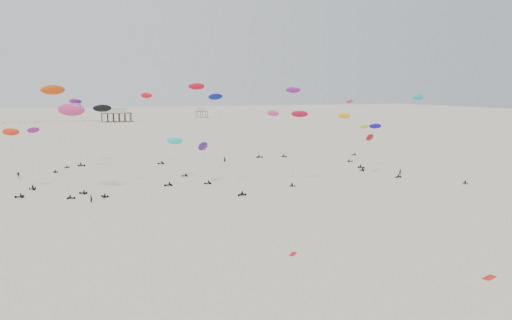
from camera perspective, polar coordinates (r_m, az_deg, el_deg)
name	(u,v)px	position (r m, az deg, el deg)	size (l,w,h in m)	color
ground_plane	(169,142)	(224.28, -9.94, 2.03)	(900.00, 900.00, 0.00)	beige
pavilion_main	(116,116)	(371.19, -15.68, 4.88)	(21.00, 13.00, 9.80)	brown
pavilion_small	(202,113)	(412.22, -6.24, 5.32)	(9.00, 7.00, 8.00)	brown
pier_fence	(37,122)	(370.88, -23.70, 3.96)	(80.20, 0.20, 1.50)	black
rig_0	(371,140)	(153.82, 12.96, 2.29)	(9.06, 4.63, 13.30)	black
rig_1	(431,121)	(136.04, 19.40, 4.23)	(8.86, 13.85, 24.02)	black
rig_2	(13,148)	(125.62, -26.01, 1.20)	(5.14, 12.35, 16.02)	black
rig_3	(33,154)	(134.28, -24.11, 0.62)	(3.64, 16.76, 18.12)	black
rig_4	(292,101)	(174.00, 4.09, 6.74)	(8.01, 6.18, 24.28)	black
rig_5	(74,111)	(165.71, -20.06, 5.33)	(6.66, 12.96, 21.42)	black
rig_6	(270,124)	(171.57, 1.59, 4.18)	(8.77, 4.99, 16.31)	black
rig_7	(350,122)	(163.39, 10.66, 4.23)	(3.28, 3.46, 20.09)	black
rig_8	(68,114)	(154.97, -20.64, 4.97)	(8.48, 8.50, 19.30)	black
rig_9	(362,133)	(182.03, 12.00, 3.03)	(7.53, 3.00, 10.94)	black
rig_10	(151,116)	(159.33, -11.91, 4.94)	(6.46, 6.31, 22.38)	black
rig_11	(79,133)	(163.16, -19.60, 2.96)	(3.68, 9.08, 19.29)	black
rig_12	(374,143)	(139.97, 13.34, 1.89)	(7.31, 10.65, 12.52)	black
rig_13	(204,151)	(124.03, -6.00, 0.98)	(4.37, 4.80, 10.51)	black
rig_14	(55,102)	(119.57, -22.01, 6.16)	(6.43, 10.86, 24.73)	black
rig_15	(73,115)	(117.91, -20.17, 4.83)	(10.30, 11.28, 20.99)	black
rig_16	(298,130)	(123.07, 4.80, 3.45)	(6.83, 7.08, 18.33)	black
rig_17	(99,124)	(122.80, -17.54, 3.97)	(8.53, 9.68, 20.44)	black
rig_18	(224,127)	(114.74, -3.71, 3.76)	(5.94, 13.59, 23.29)	black
rig_19	(195,100)	(139.01, -7.02, 6.85)	(8.10, 7.52, 25.17)	black
rig_20	(349,130)	(154.52, 10.59, 3.42)	(4.74, 17.27, 19.83)	black
rig_21	(173,149)	(130.71, -9.44, 1.19)	(7.22, 13.78, 14.36)	black
spectator_0	(91,203)	(108.84, -18.30, -4.69)	(0.72, 0.50, 1.99)	black
spectator_1	(400,175)	(141.30, 16.16, -1.71)	(1.02, 0.59, 2.08)	black
spectator_2	(18,178)	(145.69, -25.52, -1.90)	(1.22, 0.66, 2.07)	black
spectator_3	(225,162)	(159.96, -3.60, -0.28)	(0.81, 0.56, 2.23)	black
grounded_kite_a	(489,278)	(70.24, 25.11, -12.10)	(2.20, 0.90, 0.08)	red
grounded_kite_b	(293,254)	(72.56, 4.26, -10.68)	(1.80, 0.70, 0.07)	red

